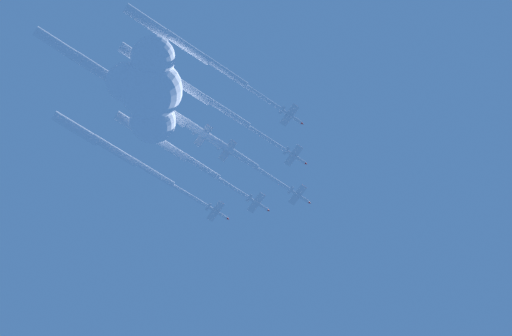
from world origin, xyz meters
name	(u,v)px	position (x,y,z in m)	size (l,w,h in m)	color
jet_lead	(200,132)	(9.75, -22.30, 207.36)	(32.18, 67.79, 3.97)	silver
jet_port_inner	(168,147)	(1.49, -32.39, 207.50)	(29.63, 61.84, 4.03)	silver
jet_starboard_inner	(184,86)	(24.74, -30.66, 208.64)	(32.80, 72.81, 3.96)	silver
jet_port_mid	(113,150)	(-3.75, -50.97, 207.02)	(31.71, 68.86, 3.96)	silver
jet_starboard_mid	(186,47)	(38.34, -32.58, 209.38)	(31.25, 67.95, 3.97)	silver
jet_port_outer	(125,87)	(20.71, -50.13, 207.14)	(30.60, 66.60, 4.02)	silver
jet_starboard_outer	(97,69)	(25.10, -60.17, 206.84)	(31.18, 67.36, 3.96)	silver
cloud_puff	(149,90)	(24.76, -41.43, 199.00)	(36.36, 25.58, 21.62)	white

